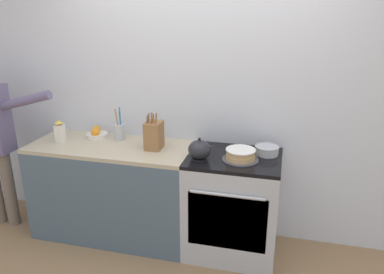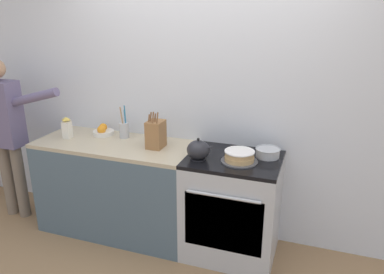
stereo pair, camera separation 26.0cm
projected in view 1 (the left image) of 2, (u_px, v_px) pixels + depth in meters
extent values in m
plane|color=#93704C|center=(183.00, 263.00, 3.15)|extent=(16.00, 16.00, 0.00)
cube|color=silver|center=(201.00, 96.00, 3.30)|extent=(8.00, 0.04, 2.60)
cube|color=#4C6070|center=(114.00, 192.00, 3.46)|extent=(1.44, 0.61, 0.85)
cube|color=#BCAD8E|center=(111.00, 147.00, 3.32)|extent=(1.44, 0.61, 0.03)
cube|color=#B7BABF|center=(232.00, 206.00, 3.20)|extent=(0.76, 0.61, 0.86)
cube|color=black|center=(227.00, 222.00, 2.92)|extent=(0.62, 0.01, 0.47)
cylinder|color=#B7BABF|center=(227.00, 195.00, 2.82)|extent=(0.57, 0.02, 0.02)
cube|color=black|center=(234.00, 158.00, 3.06)|extent=(0.76, 0.61, 0.03)
cylinder|color=#4C4C51|center=(240.00, 159.00, 2.98)|extent=(0.29, 0.29, 0.01)
cylinder|color=tan|center=(240.00, 157.00, 2.98)|extent=(0.23, 0.23, 0.04)
cylinder|color=tan|center=(241.00, 152.00, 2.96)|extent=(0.23, 0.23, 0.04)
cylinder|color=white|center=(241.00, 150.00, 2.96)|extent=(0.24, 0.24, 0.01)
cylinder|color=#232328|center=(199.00, 158.00, 3.01)|extent=(0.13, 0.13, 0.01)
ellipsoid|color=#232328|center=(199.00, 150.00, 2.99)|extent=(0.18, 0.18, 0.16)
cone|color=#232328|center=(210.00, 147.00, 2.96)|extent=(0.09, 0.04, 0.08)
sphere|color=black|center=(199.00, 139.00, 2.96)|extent=(0.02, 0.02, 0.02)
cylinder|color=#B7BABF|center=(267.00, 151.00, 3.09)|extent=(0.19, 0.19, 0.07)
torus|color=#B7BABF|center=(267.00, 146.00, 3.08)|extent=(0.20, 0.20, 0.01)
cube|color=olive|center=(154.00, 135.00, 3.20)|extent=(0.13, 0.17, 0.24)
cylinder|color=brown|center=(147.00, 119.00, 3.12)|extent=(0.01, 0.03, 0.07)
cylinder|color=brown|center=(151.00, 118.00, 3.10)|extent=(0.01, 0.04, 0.09)
cylinder|color=brown|center=(156.00, 119.00, 3.09)|extent=(0.01, 0.04, 0.09)
cylinder|color=brown|center=(149.00, 118.00, 3.15)|extent=(0.01, 0.04, 0.08)
cylinder|color=brown|center=(153.00, 118.00, 3.14)|extent=(0.01, 0.03, 0.07)
cylinder|color=#B7BABF|center=(119.00, 132.00, 3.43)|extent=(0.09, 0.09, 0.14)
cylinder|color=#A37A51|center=(117.00, 122.00, 3.38)|extent=(0.04, 0.02, 0.25)
cylinder|color=teal|center=(120.00, 121.00, 3.39)|extent=(0.02, 0.04, 0.26)
cylinder|color=teal|center=(120.00, 123.00, 3.39)|extent=(0.01, 0.04, 0.22)
cylinder|color=silver|center=(97.00, 135.00, 3.50)|extent=(0.20, 0.20, 0.04)
sphere|color=orange|center=(95.00, 132.00, 3.45)|extent=(0.08, 0.08, 0.08)
sphere|color=orange|center=(96.00, 130.00, 3.53)|extent=(0.08, 0.08, 0.08)
cube|color=white|center=(60.00, 133.00, 3.36)|extent=(0.07, 0.07, 0.16)
pyramid|color=#E0BC4C|center=(59.00, 122.00, 3.33)|extent=(0.07, 0.07, 0.03)
cylinder|color=#7A6B5B|center=(9.00, 189.00, 3.61)|extent=(0.11, 0.11, 0.77)
cylinder|color=slate|center=(24.00, 101.00, 3.25)|extent=(0.54, 0.08, 0.22)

